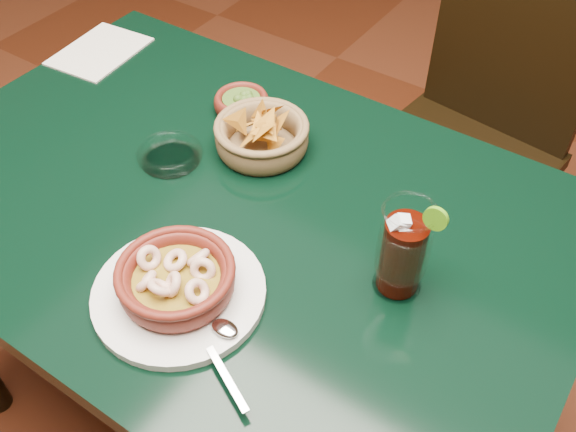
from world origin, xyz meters
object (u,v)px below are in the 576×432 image
Objects in this scene: chip_basket at (262,136)px; cola_drink at (403,251)px; dining_chair at (471,137)px; shrimp_plate at (177,283)px; dining_table at (231,239)px.

chip_basket is 0.39m from cola_drink.
dining_chair is 5.07× the size of cola_drink.
chip_basket is at bearing 157.64° from cola_drink.
dining_chair is 4.49× the size of chip_basket.
dining_chair is 0.96m from shrimp_plate.
dining_chair reaches higher than dining_table.
dining_table is 5.81× the size of chip_basket.
dining_table is at bearing -78.17° from chip_basket.
cola_drink is (0.26, 0.20, 0.05)m from shrimp_plate.
cola_drink is at bearing -0.03° from dining_table.
cola_drink reaches higher than chip_basket.
shrimp_plate is 0.33m from cola_drink.
shrimp_plate is at bearing -71.63° from dining_table.
shrimp_plate is (-0.13, -0.91, 0.27)m from dining_chair.
shrimp_plate is 0.36m from chip_basket.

